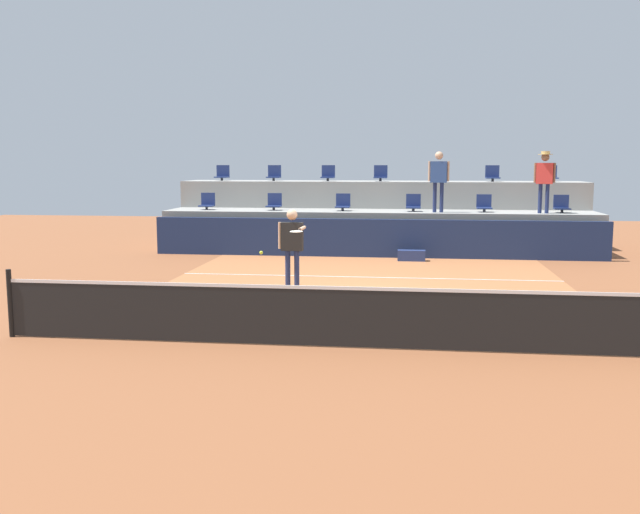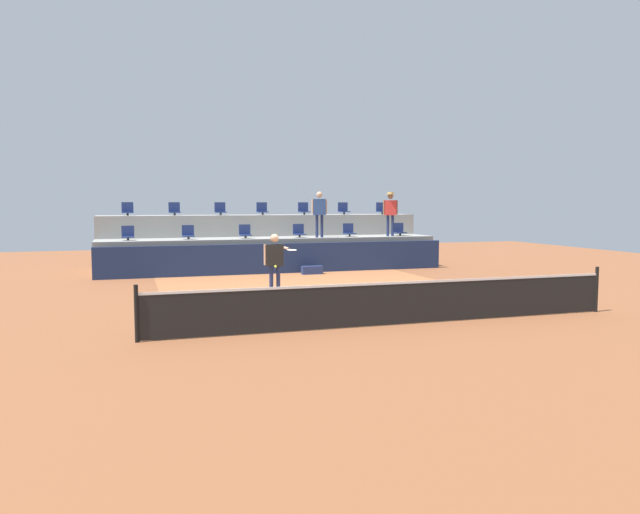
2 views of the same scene
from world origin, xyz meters
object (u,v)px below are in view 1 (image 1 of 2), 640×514
(spectator_in_grey, at_px, (439,175))
(spectator_with_hat, at_px, (545,175))
(stadium_chair_upper_center, at_px, (381,175))
(stadium_chair_upper_far_right, at_px, (550,175))
(stadium_chair_lower_mid_right, at_px, (413,204))
(stadium_chair_upper_right, at_px, (492,175))
(stadium_chair_lower_far_left, at_px, (207,203))
(stadium_chair_lower_far_right, at_px, (562,205))
(stadium_chair_lower_right, at_px, (484,205))
(equipment_bag, at_px, (411,256))
(stadium_chair_lower_left, at_px, (274,203))
(stadium_chair_upper_far_left, at_px, (222,174))
(tennis_player, at_px, (292,241))
(stadium_chair_lower_mid_left, at_px, (343,204))
(tennis_ball, at_px, (261,253))
(stadium_chair_upper_mid_right, at_px, (436,175))
(stadium_chair_upper_left, at_px, (274,174))
(stadium_chair_upper_mid_left, at_px, (328,174))

(spectator_in_grey, height_order, spectator_with_hat, spectator_with_hat)
(stadium_chair_upper_center, distance_m, stadium_chair_upper_far_right, 5.36)
(stadium_chair_lower_mid_right, xyz_separation_m, stadium_chair_upper_right, (2.50, 1.80, 0.85))
(stadium_chair_lower_far_left, distance_m, stadium_chair_lower_mid_right, 6.39)
(stadium_chair_lower_far_right, distance_m, stadium_chair_upper_far_right, 1.99)
(stadium_chair_lower_mid_right, bearing_deg, stadium_chair_lower_right, 0.00)
(stadium_chair_lower_right, distance_m, equipment_bag, 3.12)
(equipment_bag, bearing_deg, spectator_in_grey, 62.98)
(stadium_chair_lower_left, relative_size, stadium_chair_upper_far_left, 1.00)
(stadium_chair_lower_left, relative_size, equipment_bag, 0.68)
(stadium_chair_lower_right, bearing_deg, tennis_player, -124.71)
(stadium_chair_upper_center, distance_m, stadium_chair_upper_right, 3.57)
(stadium_chair_lower_right, bearing_deg, stadium_chair_lower_far_right, 0.00)
(stadium_chair_lower_mid_left, xyz_separation_m, stadium_chair_upper_center, (1.06, 1.80, 0.85))
(stadium_chair_lower_far_right, distance_m, tennis_ball, 10.95)
(stadium_chair_lower_mid_left, bearing_deg, stadium_chair_upper_far_left, 157.02)
(stadium_chair_upper_mid_right, height_order, spectator_in_grey, spectator_in_grey)
(stadium_chair_lower_far_right, relative_size, stadium_chair_upper_mid_right, 1.00)
(stadium_chair_lower_right, height_order, tennis_player, stadium_chair_lower_right)
(stadium_chair_upper_mid_right, distance_m, tennis_player, 9.21)
(stadium_chair_upper_mid_right, distance_m, spectator_with_hat, 3.71)
(stadium_chair_upper_far_left, bearing_deg, equipment_bag, -30.05)
(stadium_chair_upper_center, height_order, equipment_bag, stadium_chair_upper_center)
(stadium_chair_upper_right, xyz_separation_m, stadium_chair_upper_far_right, (1.79, 0.00, 0.00))
(stadium_chair_lower_right, height_order, stadium_chair_upper_mid_right, stadium_chair_upper_mid_right)
(stadium_chair_upper_far_left, xyz_separation_m, stadium_chair_upper_left, (1.77, 0.00, 0.00))
(stadium_chair_lower_far_left, height_order, stadium_chair_upper_mid_left, stadium_chair_upper_mid_left)
(stadium_chair_lower_mid_right, bearing_deg, spectator_in_grey, -28.15)
(stadium_chair_lower_far_left, bearing_deg, spectator_in_grey, -3.09)
(stadium_chair_upper_right, bearing_deg, equipment_bag, -124.74)
(stadium_chair_lower_mid_left, relative_size, stadium_chair_lower_right, 1.00)
(stadium_chair_lower_far_left, height_order, stadium_chair_lower_mid_left, same)
(stadium_chair_lower_far_right, xyz_separation_m, stadium_chair_upper_far_right, (-0.02, 1.80, 0.85))
(equipment_bag, bearing_deg, stadium_chair_upper_mid_left, 126.96)
(stadium_chair_lower_far_left, distance_m, tennis_player, 7.74)
(spectator_in_grey, bearing_deg, stadium_chair_upper_mid_left, 148.15)
(stadium_chair_upper_mid_left, distance_m, equipment_bag, 5.07)
(stadium_chair_upper_right, bearing_deg, stadium_chair_upper_mid_left, 180.00)
(stadium_chair_lower_right, bearing_deg, stadium_chair_upper_far_left, 167.99)
(stadium_chair_upper_mid_left, bearing_deg, stadium_chair_lower_mid_left, -69.67)
(stadium_chair_lower_far_left, height_order, tennis_ball, stadium_chair_lower_far_left)
(stadium_chair_lower_right, bearing_deg, stadium_chair_upper_mid_left, 159.77)
(stadium_chair_upper_right, relative_size, tennis_ball, 7.65)
(stadium_chair_lower_far_right, xyz_separation_m, stadium_chair_upper_mid_left, (-7.11, 1.80, 0.85))
(stadium_chair_upper_left, height_order, spectator_in_grey, spectator_in_grey)
(stadium_chair_upper_mid_left, relative_size, stadium_chair_upper_far_right, 1.00)
(stadium_chair_lower_left, distance_m, stadium_chair_upper_mid_right, 5.36)
(stadium_chair_upper_right, bearing_deg, stadium_chair_lower_left, -165.10)
(stadium_chair_lower_mid_left, distance_m, spectator_in_grey, 3.00)
(stadium_chair_lower_right, height_order, stadium_chair_upper_far_right, stadium_chair_upper_far_right)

